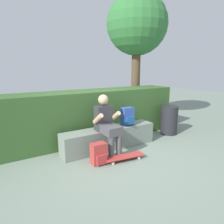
{
  "coord_description": "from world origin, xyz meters",
  "views": [
    {
      "loc": [
        -2.15,
        -3.21,
        1.76
      ],
      "look_at": [
        0.09,
        0.45,
        0.81
      ],
      "focal_mm": 32.21,
      "sensor_mm": 36.0,
      "label": 1
    }
  ],
  "objects": [
    {
      "name": "backpack_on_bench",
      "position": [
        0.48,
        0.4,
        0.66
      ],
      "size": [
        0.28,
        0.23,
        0.4
      ],
      "color": "#2D4C99",
      "rests_on": "bench_main"
    },
    {
      "name": "backpack_on_ground",
      "position": [
        -0.55,
        -0.13,
        0.19
      ],
      "size": [
        0.28,
        0.23,
        0.4
      ],
      "color": "#B23833",
      "rests_on": "ground"
    },
    {
      "name": "skateboard_near_person",
      "position": [
        -0.07,
        -0.27,
        0.07
      ],
      "size": [
        0.82,
        0.3,
        0.09
      ],
      "color": "#BC3833",
      "rests_on": "ground"
    },
    {
      "name": "tree_behind_bench",
      "position": [
        1.9,
        1.95,
        2.99
      ],
      "size": [
        1.85,
        1.85,
        3.97
      ],
      "color": "brown",
      "rests_on": "ground"
    },
    {
      "name": "trash_bin",
      "position": [
        1.88,
        0.43,
        0.38
      ],
      "size": [
        0.45,
        0.45,
        0.76
      ],
      "color": "#232328",
      "rests_on": "ground"
    },
    {
      "name": "ground_plane",
      "position": [
        0.0,
        0.0,
        0.0
      ],
      "size": [
        24.0,
        24.0,
        0.0
      ],
      "primitive_type": "plane",
      "color": "gray"
    },
    {
      "name": "person_skater",
      "position": [
        -0.19,
        0.2,
        0.67
      ],
      "size": [
        0.49,
        0.62,
        1.22
      ],
      "color": "#333338",
      "rests_on": "ground"
    },
    {
      "name": "hedge_row",
      "position": [
        -0.46,
        1.18,
        0.61
      ],
      "size": [
        5.36,
        0.8,
        1.21
      ],
      "color": "#335728",
      "rests_on": "ground"
    },
    {
      "name": "bench_main",
      "position": [
        0.0,
        0.41,
        0.24
      ],
      "size": [
        2.17,
        0.42,
        0.47
      ],
      "color": "gray",
      "rests_on": "ground"
    }
  ]
}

